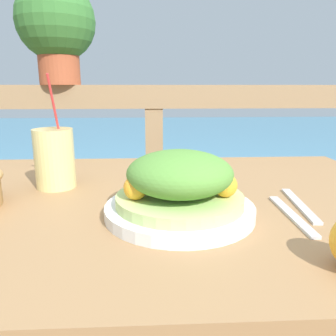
{
  "coord_description": "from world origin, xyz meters",
  "views": [
    {
      "loc": [
        -0.01,
        -0.63,
        0.99
      ],
      "look_at": [
        0.02,
        -0.0,
        0.83
      ],
      "focal_mm": 35.0,
      "sensor_mm": 36.0,
      "label": 1
    }
  ],
  "objects": [
    {
      "name": "drink_glass",
      "position": [
        -0.22,
        0.08,
        0.84
      ],
      "size": [
        0.09,
        0.09,
        0.24
      ],
      "color": "#DBCC7F",
      "rests_on": "patio_table"
    },
    {
      "name": "salad_plate",
      "position": [
        0.04,
        -0.1,
        0.82
      ],
      "size": [
        0.26,
        0.26,
        0.11
      ],
      "color": "silver",
      "rests_on": "patio_table"
    },
    {
      "name": "patio_table",
      "position": [
        0.0,
        0.0,
        0.66
      ],
      "size": [
        1.09,
        0.74,
        0.77
      ],
      "color": "#997047",
      "rests_on": "ground_plane"
    },
    {
      "name": "potted_plant",
      "position": [
        -0.36,
        0.7,
        1.21
      ],
      "size": [
        0.29,
        0.29,
        0.38
      ],
      "color": "#A34C2D",
      "rests_on": "railing_fence"
    },
    {
      "name": "railing_fence",
      "position": [
        0.0,
        0.7,
        0.75
      ],
      "size": [
        2.8,
        0.08,
        1.0
      ],
      "color": "#937551",
      "rests_on": "ground_plane"
    },
    {
      "name": "fork",
      "position": [
        0.23,
        -0.12,
        0.77
      ],
      "size": [
        0.02,
        0.18,
        0.0
      ],
      "color": "silver",
      "rests_on": "patio_table"
    },
    {
      "name": "sea_backdrop",
      "position": [
        0.0,
        3.2,
        0.23
      ],
      "size": [
        12.0,
        4.0,
        0.46
      ],
      "color": "teal",
      "rests_on": "ground_plane"
    },
    {
      "name": "knife",
      "position": [
        0.27,
        -0.07,
        0.77
      ],
      "size": [
        0.03,
        0.18,
        0.0
      ],
      "color": "silver",
      "rests_on": "patio_table"
    }
  ]
}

